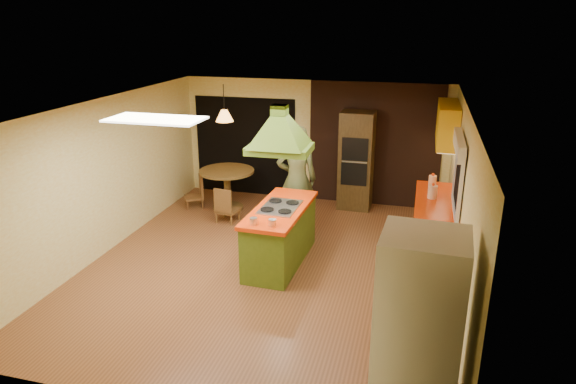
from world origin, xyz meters
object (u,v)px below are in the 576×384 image
(man, at_px, (297,180))
(dining_table, at_px, (227,181))
(kitchen_island, at_px, (280,235))
(canister_large, at_px, (432,181))
(refrigerator, at_px, (418,327))
(wall_oven, at_px, (356,161))

(man, xyz_separation_m, dining_table, (-1.62, 0.77, -0.40))
(kitchen_island, xyz_separation_m, man, (-0.05, 1.27, 0.51))
(kitchen_island, distance_m, man, 1.37)
(canister_large, bearing_deg, refrigerator, -91.73)
(wall_oven, bearing_deg, dining_table, -161.79)
(man, height_order, wall_oven, wall_oven)
(kitchen_island, height_order, canister_large, canister_large)
(wall_oven, relative_size, canister_large, 10.11)
(man, distance_m, refrigerator, 4.60)
(man, xyz_separation_m, wall_oven, (0.85, 1.51, 0.01))
(man, relative_size, wall_oven, 0.99)
(kitchen_island, height_order, dining_table, kitchen_island)
(kitchen_island, relative_size, refrigerator, 0.99)
(wall_oven, xyz_separation_m, dining_table, (-2.47, -0.75, -0.41))
(dining_table, bearing_deg, kitchen_island, -50.60)
(wall_oven, distance_m, canister_large, 1.84)
(dining_table, bearing_deg, canister_large, -5.32)
(kitchen_island, distance_m, refrigerator, 3.54)
(kitchen_island, height_order, wall_oven, wall_oven)
(refrigerator, xyz_separation_m, wall_oven, (-1.33, 5.57, 0.04))
(man, distance_m, wall_oven, 1.74)
(dining_table, distance_m, canister_large, 3.98)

